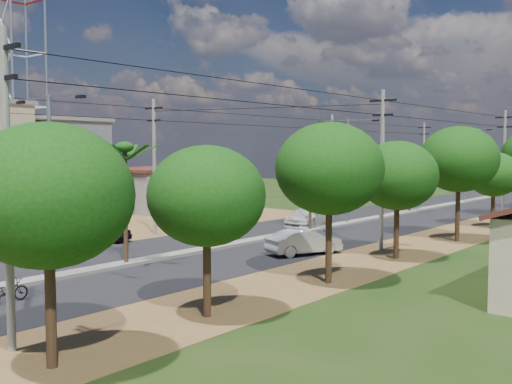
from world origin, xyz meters
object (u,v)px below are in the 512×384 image
car_white_far (309,217)px  car_parked_dark (100,231)px  car_silver_mid (304,242)px  moto_rider_east (7,292)px

car_white_far → car_parked_dark: 15.28m
car_silver_mid → car_white_far: car_white_far is taller
car_silver_mid → car_white_far: (-6.50, 10.05, 0.07)m
car_white_far → moto_rider_east: bearing=-93.1°
car_silver_mid → car_parked_dark: car_parked_dark is taller
car_white_far → moto_rider_east: (3.91, -25.42, -0.32)m
car_white_far → car_silver_mid: bearing=-68.9°
car_white_far → moto_rider_east: car_white_far is taller
car_silver_mid → moto_rider_east: 15.60m
car_silver_mid → car_parked_dark: (-12.50, -4.01, 0.00)m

